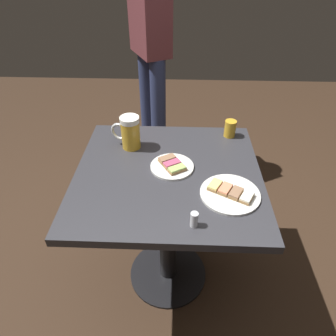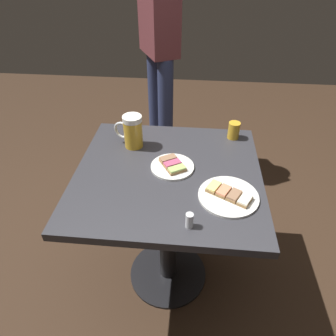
# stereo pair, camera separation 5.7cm
# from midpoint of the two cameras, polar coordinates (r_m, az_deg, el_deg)

# --- Properties ---
(ground_plane) EXTENTS (6.00, 6.00, 0.00)m
(ground_plane) POSITION_cam_midpoint_polar(r_m,az_deg,el_deg) (1.90, -0.91, -19.09)
(ground_plane) COLOR #382619
(cafe_table) EXTENTS (0.78, 0.81, 0.77)m
(cafe_table) POSITION_cam_midpoint_polar(r_m,az_deg,el_deg) (1.43, -1.15, -5.57)
(cafe_table) COLOR black
(cafe_table) RESTS_ON ground_plane
(plate_near) EXTENTS (0.19, 0.19, 0.03)m
(plate_near) POSITION_cam_midpoint_polar(r_m,az_deg,el_deg) (1.35, -0.45, 0.41)
(plate_near) COLOR white
(plate_near) RESTS_ON cafe_table
(plate_far) EXTENTS (0.24, 0.24, 0.03)m
(plate_far) POSITION_cam_midpoint_polar(r_m,az_deg,el_deg) (1.23, 10.25, -4.67)
(plate_far) COLOR white
(plate_far) RESTS_ON cafe_table
(beer_mug) EXTENTS (0.09, 0.15, 0.16)m
(beer_mug) POSITION_cam_midpoint_polar(r_m,az_deg,el_deg) (1.46, -8.31, 6.60)
(beer_mug) COLOR gold
(beer_mug) RESTS_ON cafe_table
(beer_glass_small) EXTENTS (0.06, 0.06, 0.09)m
(beer_glass_small) POSITION_cam_midpoint_polar(r_m,az_deg,el_deg) (1.58, 10.52, 7.25)
(beer_glass_small) COLOR gold
(beer_glass_small) RESTS_ON cafe_table
(salt_shaker) EXTENTS (0.03, 0.03, 0.06)m
(salt_shaker) POSITION_cam_midpoint_polar(r_m,az_deg,el_deg) (1.08, 3.40, -9.63)
(salt_shaker) COLOR silver
(salt_shaker) RESTS_ON cafe_table
(patron_standing) EXTENTS (0.37, 0.31, 1.74)m
(patron_standing) POSITION_cam_midpoint_polar(r_m,az_deg,el_deg) (2.20, -4.12, 22.34)
(patron_standing) COLOR navy
(patron_standing) RESTS_ON ground_plane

